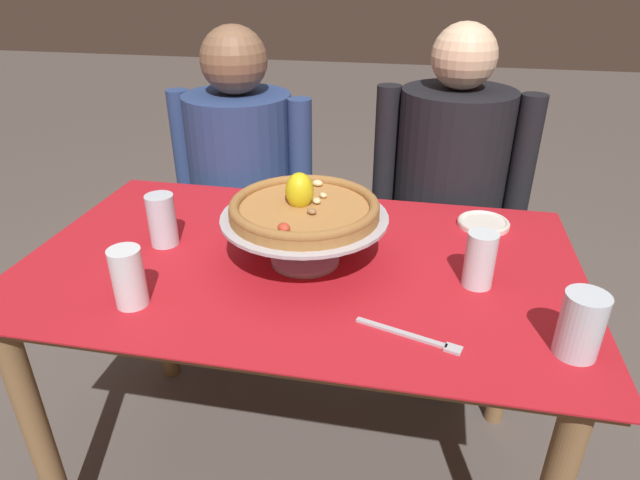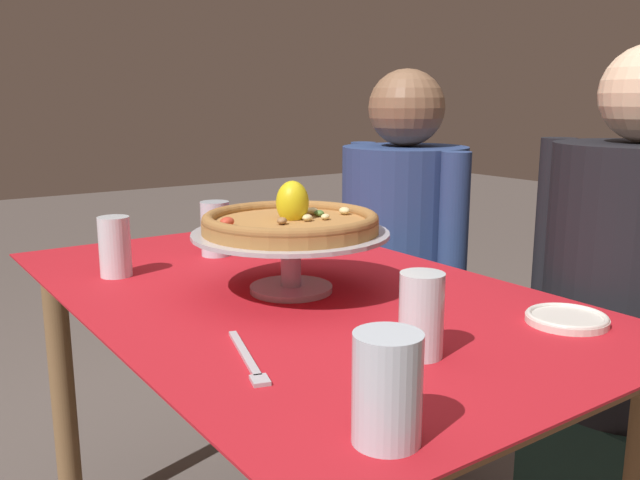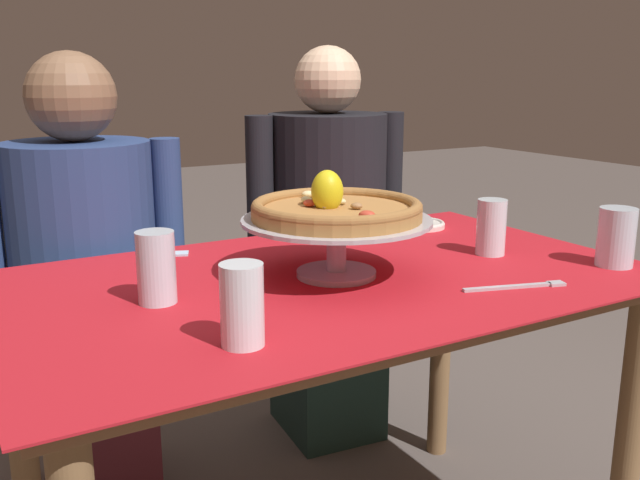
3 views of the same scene
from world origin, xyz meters
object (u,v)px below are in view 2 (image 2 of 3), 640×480
pizza_stand (291,247)px  sugar_packet (351,249)px  side_plate (567,318)px  diner_left (402,274)px  pizza (291,221)px  diner_right (625,342)px  water_glass_front_left (115,251)px  dinner_fork (248,359)px  water_glass_side_right (421,319)px  water_glass_front_right (387,396)px  water_glass_side_left (215,232)px

pizza_stand → sugar_packet: size_ratio=7.77×
side_plate → diner_left: bearing=156.2°
pizza_stand → pizza: bearing=137.8°
pizza_stand → pizza: size_ratio=1.12×
pizza_stand → diner_left: bearing=120.5°
side_plate → diner_right: (-0.08, 0.35, -0.14)m
water_glass_front_left → dinner_fork: 0.59m
water_glass_side_right → dinner_fork: water_glass_side_right is taller
pizza → water_glass_front_right: (0.56, -0.24, -0.09)m
side_plate → sugar_packet: bearing=176.0°
pizza → diner_right: 0.77m
pizza_stand → sugar_packet: bearing=124.8°
pizza_stand → water_glass_front_left: (-0.32, -0.25, -0.03)m
water_glass_side_right → water_glass_front_left: bearing=-163.0°
sugar_packet → water_glass_front_left: bearing=-98.8°
water_glass_side_right → diner_right: (-0.05, 0.65, -0.19)m
pizza → sugar_packet: 0.42m
water_glass_front_left → pizza_stand: bearing=37.7°
pizza_stand → water_glass_front_left: water_glass_front_left is taller
water_glass_side_left → water_glass_side_right: bearing=-3.4°
water_glass_side_left → diner_right: size_ratio=0.11×
diner_left → dinner_fork: bearing=-53.9°
pizza_stand → water_glass_front_left: bearing=-142.3°
dinner_fork → pizza: bearing=137.4°
water_glass_front_right → diner_left: bearing=137.1°
diner_right → sugar_packet: bearing=-152.7°
water_glass_front_right → side_plate: (-0.13, 0.52, -0.05)m
side_plate → water_glass_side_left: bearing=-161.8°
diner_left → diner_right: (0.73, -0.01, 0.01)m
pizza_stand → diner_right: 0.75m
water_glass_side_left → sugar_packet: water_glass_side_left is taller
water_glass_front_right → dinner_fork: bearing=-177.3°
water_glass_side_left → pizza_stand: bearing=-2.8°
pizza → dinner_fork: 0.39m
pizza → sugar_packet: bearing=124.7°
water_glass_front_left → sugar_packet: (0.09, 0.58, -0.05)m
water_glass_side_right → dinner_fork: size_ratio=0.61×
diner_right → dinner_fork: bearing=-95.2°
pizza → water_glass_front_left: bearing=-142.1°
pizza → diner_left: 0.80m
side_plate → sugar_packet: side_plate is taller
pizza → diner_left: diner_left is taller
water_glass_front_right → sugar_packet: (-0.79, 0.56, -0.05)m
pizza_stand → water_glass_front_left: 0.40m
water_glass_side_right → diner_left: bearing=139.3°
water_glass_side_right → dinner_fork: bearing=-120.3°
water_glass_front_right → sugar_packet: water_glass_front_right is taller
pizza_stand → dinner_fork: size_ratio=1.86×
water_glass_side_left → sugar_packet: bearing=65.5°
pizza_stand → water_glass_side_right: bearing=-3.8°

